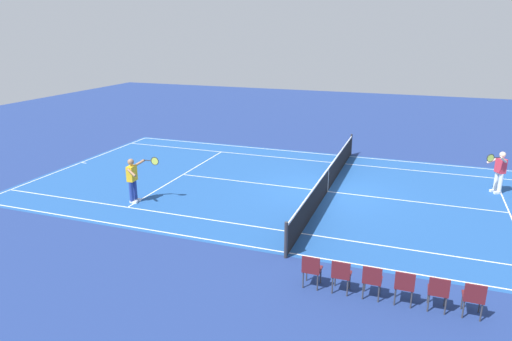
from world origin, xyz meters
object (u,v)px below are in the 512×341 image
object	(u,v)px
tennis_player_far	(500,170)
spectator_chair_4	(341,274)
spectator_chair_0	(474,297)
tennis_net	(328,180)
spectator_chair_1	(438,291)
tennis_ball	(302,215)
spectator_chair_5	(312,268)
tennis_player_near	(133,178)
spectator_chair_2	(404,285)
spectator_chair_3	(372,279)

from	to	relation	value
tennis_player_far	spectator_chair_4	bearing A→B (deg)	63.98
spectator_chair_0	tennis_net	bearing A→B (deg)	-56.63
tennis_net	spectator_chair_4	distance (m)	7.27
spectator_chair_1	tennis_ball	bearing A→B (deg)	-45.55
tennis_net	tennis_player_far	size ratio (longest dim) A/B	6.89
spectator_chair_1	spectator_chair_5	size ratio (longest dim) A/B	1.00
tennis_player_near	spectator_chair_5	distance (m)	8.29
spectator_chair_0	spectator_chair_5	distance (m)	3.62
spectator_chair_4	spectator_chair_5	size ratio (longest dim) A/B	1.00
tennis_player_near	tennis_ball	size ratio (longest dim) A/B	25.71
spectator_chair_2	spectator_chair_4	world-z (taller)	same
tennis_net	spectator_chair_2	size ratio (longest dim) A/B	13.30
spectator_chair_3	spectator_chair_5	xyz separation A→B (m)	(1.45, 0.00, 0.00)
tennis_player_far	spectator_chair_0	size ratio (longest dim) A/B	1.93
spectator_chair_1	spectator_chair_3	distance (m)	1.45
tennis_player_far	tennis_ball	world-z (taller)	tennis_player_far
tennis_net	spectator_chair_2	bearing A→B (deg)	114.38
spectator_chair_0	spectator_chair_5	xyz separation A→B (m)	(3.62, 0.00, 0.00)
tennis_player_near	tennis_player_far	xyz separation A→B (m)	(-12.69, -5.64, -0.00)
spectator_chair_4	tennis_ball	bearing A→B (deg)	-64.52
spectator_chair_3	spectator_chair_4	xyz separation A→B (m)	(0.72, 0.00, 0.00)
tennis_player_far	spectator_chair_1	distance (m)	9.45
spectator_chair_1	spectator_chair_5	distance (m)	2.90
tennis_player_near	spectator_chair_5	xyz separation A→B (m)	(-7.49, 3.51, -0.41)
spectator_chair_0	spectator_chair_4	xyz separation A→B (m)	(2.90, 0.00, 0.00)
spectator_chair_1	spectator_chair_3	size ratio (longest dim) A/B	1.00
tennis_ball	spectator_chair_1	distance (m)	6.06
tennis_net	tennis_player_far	distance (m)	6.58
tennis_player_far	spectator_chair_2	world-z (taller)	tennis_player_far
spectator_chair_1	spectator_chair_2	bearing A→B (deg)	0.00
spectator_chair_2	spectator_chair_4	size ratio (longest dim) A/B	1.00
tennis_player_near	spectator_chair_1	world-z (taller)	tennis_player_near
spectator_chair_2	tennis_net	bearing A→B (deg)	-65.62
tennis_net	spectator_chair_1	size ratio (longest dim) A/B	13.30
tennis_player_far	spectator_chair_1	size ratio (longest dim) A/B	1.93
spectator_chair_2	spectator_chair_3	distance (m)	0.72
tennis_net	spectator_chair_0	world-z (taller)	tennis_net
spectator_chair_0	tennis_player_far	bearing A→B (deg)	-99.74
tennis_ball	spectator_chair_5	xyz separation A→B (m)	(-1.33, 4.31, 0.49)
spectator_chair_2	spectator_chair_3	bearing A→B (deg)	0.00
tennis_net	spectator_chair_5	bearing A→B (deg)	98.25
tennis_net	spectator_chair_4	bearing A→B (deg)	103.91
tennis_net	spectator_chair_1	bearing A→B (deg)	119.07
tennis_net	spectator_chair_1	xyz separation A→B (m)	(-3.92, 7.05, 0.03)
spectator_chair_2	tennis_ball	bearing A→B (deg)	-50.90
tennis_player_near	tennis_ball	xyz separation A→B (m)	(-6.17, -0.80, -0.90)
tennis_player_far	tennis_ball	distance (m)	8.18
spectator_chair_2	spectator_chair_5	world-z (taller)	same
spectator_chair_1	spectator_chair_5	world-z (taller)	same
spectator_chair_1	spectator_chair_4	xyz separation A→B (m)	(2.17, 0.00, 0.00)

